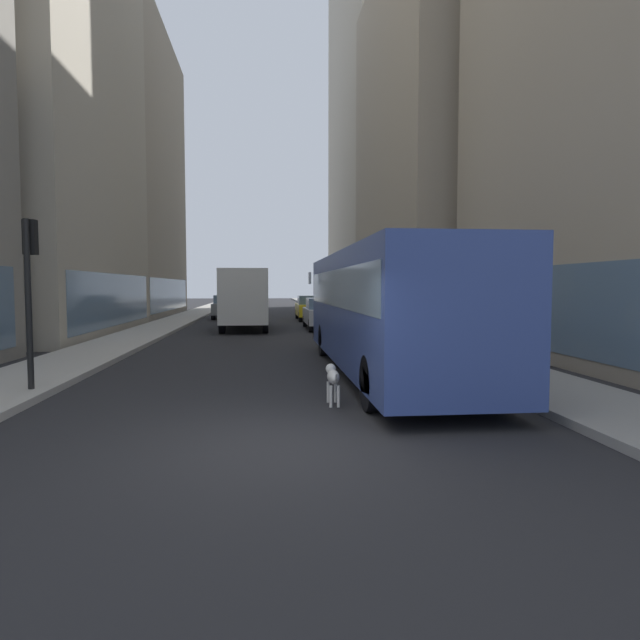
% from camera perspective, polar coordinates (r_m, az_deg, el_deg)
% --- Properties ---
extents(ground_plane, '(120.00, 120.00, 0.00)m').
position_cam_1_polar(ground_plane, '(42.36, -5.58, 0.56)').
color(ground_plane, '#232326').
extents(sidewalk_left, '(2.40, 110.00, 0.15)m').
position_cam_1_polar(sidewalk_left, '(42.71, -13.25, 0.60)').
color(sidewalk_left, '#ADA89E').
rests_on(sidewalk_left, ground).
extents(sidewalk_right, '(2.40, 110.00, 0.15)m').
position_cam_1_polar(sidewalk_right, '(42.77, 2.08, 0.70)').
color(sidewalk_right, gray).
rests_on(sidewalk_right, ground).
extents(building_left_far, '(8.90, 17.17, 21.45)m').
position_cam_1_polar(building_left_far, '(45.09, -21.46, 14.20)').
color(building_left_far, '#A0937F').
rests_on(building_left_far, ground).
extents(building_right_mid, '(10.67, 16.33, 21.42)m').
position_cam_1_polar(building_right_mid, '(35.05, 15.24, 17.46)').
color(building_right_mid, '#A0937F').
rests_on(building_right_mid, ground).
extents(building_right_far, '(9.40, 21.53, 35.14)m').
position_cam_1_polar(building_right_far, '(55.47, 7.41, 19.60)').
color(building_right_far, '#B2A893').
rests_on(building_right_far, ground).
extents(transit_bus, '(2.78, 11.53, 3.05)m').
position_cam_1_polar(transit_bus, '(13.75, 6.77, 1.74)').
color(transit_bus, '#33478C').
rests_on(transit_bus, ground).
extents(car_grey_wagon, '(1.84, 4.50, 1.62)m').
position_cam_1_polar(car_grey_wagon, '(37.86, -9.79, 1.41)').
color(car_grey_wagon, slate).
rests_on(car_grey_wagon, ground).
extents(car_silver_sedan, '(1.83, 4.53, 1.62)m').
position_cam_1_polar(car_silver_sedan, '(27.77, 0.36, 0.71)').
color(car_silver_sedan, '#B7BABF').
rests_on(car_silver_sedan, ground).
extents(car_yellow_taxi, '(1.83, 4.48, 1.62)m').
position_cam_1_polar(car_yellow_taxi, '(35.20, -0.96, 1.31)').
color(car_yellow_taxi, yellow).
rests_on(car_yellow_taxi, ground).
extents(box_truck, '(2.30, 7.50, 3.05)m').
position_cam_1_polar(box_truck, '(28.12, -7.90, 2.43)').
color(box_truck, silver).
rests_on(box_truck, ground).
extents(dalmatian_dog, '(0.22, 0.96, 0.72)m').
position_cam_1_polar(dalmatian_dog, '(10.14, 1.36, -6.06)').
color(dalmatian_dog, white).
rests_on(dalmatian_dog, ground).
extents(pedestrian_with_handbag, '(0.45, 0.34, 1.69)m').
position_cam_1_polar(pedestrian_with_handbag, '(17.80, 13.89, -0.39)').
color(pedestrian_with_handbag, '#1E1E2D').
rests_on(pedestrian_with_handbag, sidewalk_right).
extents(pedestrian_in_coat, '(0.34, 0.34, 1.69)m').
position_cam_1_polar(pedestrian_in_coat, '(14.70, 19.29, -1.31)').
color(pedestrian_in_coat, '#1E1E2D').
rests_on(pedestrian_in_coat, sidewalk_right).
extents(traffic_light_near, '(0.24, 0.40, 3.40)m').
position_cam_1_polar(traffic_light_near, '(12.26, -28.45, 4.20)').
color(traffic_light_near, black).
rests_on(traffic_light_near, sidewalk_left).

